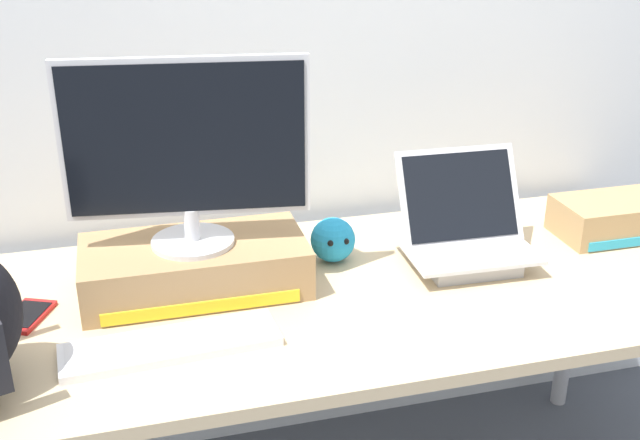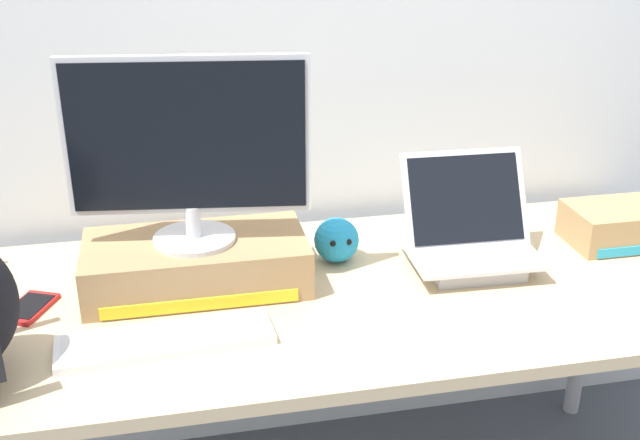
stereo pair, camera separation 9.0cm
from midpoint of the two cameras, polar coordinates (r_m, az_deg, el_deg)
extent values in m
cube|color=silver|center=(2.13, -1.60, 14.87)|extent=(7.00, 0.10, 2.60)
cube|color=tan|center=(1.84, 1.40, -5.59)|extent=(1.97, 0.80, 0.03)
cylinder|color=#B2B2B7|center=(2.63, 19.74, -6.76)|extent=(0.05, 0.05, 0.71)
cube|color=#9E7A51|center=(1.85, -7.67, -3.15)|extent=(0.52, 0.26, 0.12)
cube|color=yellow|center=(1.75, -7.24, -6.16)|extent=(0.44, 0.00, 0.03)
cylinder|color=silver|center=(1.82, -7.78, -1.35)|extent=(0.19, 0.19, 0.01)
cylinder|color=silver|center=(1.80, -7.85, -0.10)|extent=(0.04, 0.04, 0.07)
cube|color=silver|center=(1.73, -8.22, 6.07)|extent=(0.54, 0.09, 0.36)
cube|color=black|center=(1.72, -8.24, 5.96)|extent=(0.51, 0.08, 0.33)
cube|color=#ADADB2|center=(1.97, 12.19, -2.94)|extent=(0.23, 0.21, 0.04)
cube|color=silver|center=(1.96, 12.25, -2.27)|extent=(0.32, 0.26, 0.01)
cube|color=#B7B7BC|center=(1.97, 12.08, -1.87)|extent=(0.28, 0.15, 0.00)
cube|color=silver|center=(1.97, 11.86, 1.50)|extent=(0.32, 0.14, 0.22)
cube|color=black|center=(1.97, 11.91, 1.52)|extent=(0.29, 0.12, 0.19)
cube|color=white|center=(1.65, -9.67, -8.70)|extent=(0.45, 0.16, 0.02)
cube|color=silver|center=(1.65, -9.69, -8.36)|extent=(0.42, 0.14, 0.00)
cube|color=red|center=(1.86, -19.21, -6.11)|extent=(0.13, 0.16, 0.01)
cube|color=black|center=(1.85, -19.23, -5.95)|extent=(0.11, 0.13, 0.00)
sphere|color=#2393CC|center=(1.95, 2.53, -1.48)|extent=(0.11, 0.11, 0.11)
sphere|color=black|center=(1.90, 2.31, -1.75)|extent=(0.02, 0.02, 0.02)
sphere|color=black|center=(1.91, 3.47, -1.64)|extent=(0.02, 0.02, 0.02)
cube|color=#A88456|center=(2.23, 22.69, -0.27)|extent=(0.32, 0.18, 0.10)
camera|label=1|loc=(0.04, -88.54, 0.63)|focal=43.76mm
camera|label=2|loc=(0.04, 91.46, -0.63)|focal=43.76mm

